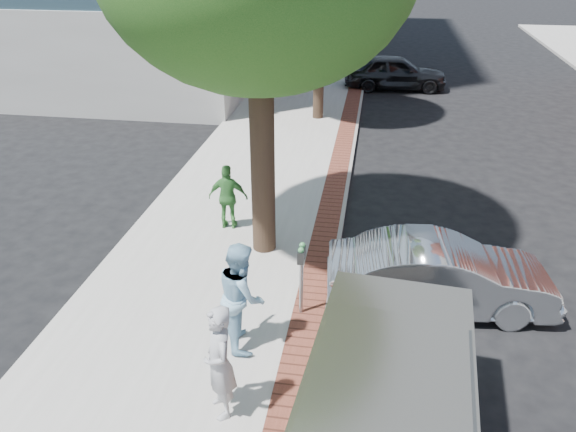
% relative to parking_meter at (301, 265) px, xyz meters
% --- Properties ---
extents(ground, '(120.00, 120.00, 0.00)m').
position_rel_parking_meter_xyz_m(ground, '(-0.56, 0.38, -1.21)').
color(ground, black).
rests_on(ground, ground).
extents(sidewalk, '(5.00, 60.00, 0.15)m').
position_rel_parking_meter_xyz_m(sidewalk, '(-2.06, 8.38, -1.13)').
color(sidewalk, '#9E9991').
rests_on(sidewalk, ground).
extents(brick_strip, '(0.60, 60.00, 0.01)m').
position_rel_parking_meter_xyz_m(brick_strip, '(0.14, 8.38, -1.05)').
color(brick_strip, brown).
rests_on(brick_strip, sidewalk).
extents(curb, '(0.10, 60.00, 0.15)m').
position_rel_parking_meter_xyz_m(curb, '(0.49, 8.38, -1.13)').
color(curb, gray).
rests_on(curb, ground).
extents(office_base, '(18.20, 22.20, 4.00)m').
position_rel_parking_meter_xyz_m(office_base, '(-13.56, 22.38, 0.79)').
color(office_base, gray).
rests_on(office_base, ground).
extents(signal_near, '(0.70, 0.15, 3.80)m').
position_rel_parking_meter_xyz_m(signal_near, '(0.34, 22.38, 1.05)').
color(signal_near, black).
rests_on(signal_near, ground).
extents(parking_meter, '(0.12, 0.32, 1.47)m').
position_rel_parking_meter_xyz_m(parking_meter, '(0.00, 0.00, 0.00)').
color(parking_meter, gray).
rests_on(parking_meter, sidewalk).
extents(person_gray, '(0.73, 0.81, 1.87)m').
position_rel_parking_meter_xyz_m(person_gray, '(-0.84, -2.61, -0.12)').
color(person_gray, '#A2A3A7').
rests_on(person_gray, sidewalk).
extents(person_officer, '(1.02, 1.15, 1.97)m').
position_rel_parking_meter_xyz_m(person_officer, '(-0.88, -1.00, -0.07)').
color(person_officer, '#8DBFDB').
rests_on(person_officer, sidewalk).
extents(person_green, '(0.96, 0.44, 1.61)m').
position_rel_parking_meter_xyz_m(person_green, '(-2.19, 3.13, -0.25)').
color(person_green, '#3F853C').
rests_on(person_green, sidewalk).
extents(sedan_silver, '(4.45, 1.93, 1.42)m').
position_rel_parking_meter_xyz_m(sedan_silver, '(2.58, 0.83, -0.49)').
color(sedan_silver, silver).
rests_on(sedan_silver, ground).
extents(bg_car, '(4.74, 2.21, 1.57)m').
position_rel_parking_meter_xyz_m(bg_car, '(1.91, 17.80, -0.42)').
color(bg_car, black).
rests_on(bg_car, ground).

